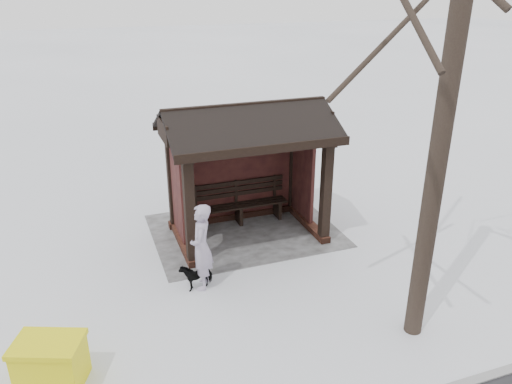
{
  "coord_description": "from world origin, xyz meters",
  "views": [
    {
      "loc": [
        3.29,
        9.73,
        5.41
      ],
      "look_at": [
        0.07,
        0.8,
        1.4
      ],
      "focal_mm": 35.0,
      "sensor_mm": 36.0,
      "label": 1
    }
  ],
  "objects_px": {
    "pedestrian": "(201,247)",
    "dog": "(196,275)",
    "grit_bin": "(51,362)",
    "bus_shelter": "(244,143)"
  },
  "relations": [
    {
      "from": "pedestrian",
      "to": "grit_bin",
      "type": "xyz_separation_m",
      "value": [
        2.67,
        1.7,
        -0.48
      ]
    },
    {
      "from": "pedestrian",
      "to": "dog",
      "type": "height_order",
      "value": "pedestrian"
    },
    {
      "from": "grit_bin",
      "to": "bus_shelter",
      "type": "bearing_deg",
      "value": -117.77
    },
    {
      "from": "bus_shelter",
      "to": "grit_bin",
      "type": "xyz_separation_m",
      "value": [
        4.16,
        3.58,
        -1.79
      ]
    },
    {
      "from": "bus_shelter",
      "to": "grit_bin",
      "type": "height_order",
      "value": "bus_shelter"
    },
    {
      "from": "bus_shelter",
      "to": "pedestrian",
      "type": "xyz_separation_m",
      "value": [
        1.48,
        1.87,
        -1.31
      ]
    },
    {
      "from": "pedestrian",
      "to": "grit_bin",
      "type": "distance_m",
      "value": 3.21
    },
    {
      "from": "bus_shelter",
      "to": "dog",
      "type": "distance_m",
      "value": 3.1
    },
    {
      "from": "dog",
      "to": "grit_bin",
      "type": "distance_m",
      "value": 3.09
    },
    {
      "from": "pedestrian",
      "to": "grit_bin",
      "type": "bearing_deg",
      "value": -37.48
    }
  ]
}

